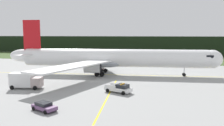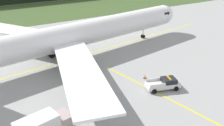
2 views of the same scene
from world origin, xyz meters
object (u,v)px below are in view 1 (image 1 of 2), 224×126
(airliner, at_px, (111,58))
(catering_truck, at_px, (25,80))
(staff_car, at_px, (44,106))
(apron_cone, at_px, (123,86))
(ops_pickup_truck, at_px, (119,88))

(airliner, relative_size, catering_truck, 8.77)
(airliner, bearing_deg, catering_truck, -121.56)
(catering_truck, height_order, staff_car, catering_truck)
(staff_car, xyz_separation_m, apron_cone, (8.08, 17.86, -0.36))
(staff_car, height_order, apron_cone, staff_car)
(catering_truck, relative_size, apron_cone, 9.90)
(catering_truck, height_order, apron_cone, catering_truck)
(ops_pickup_truck, distance_m, staff_car, 15.83)
(airliner, bearing_deg, ops_pickup_truck, -69.88)
(ops_pickup_truck, bearing_deg, staff_car, -122.05)
(airliner, bearing_deg, apron_cone, -65.53)
(airliner, height_order, catering_truck, airliner)
(staff_car, relative_size, apron_cone, 6.35)
(catering_truck, distance_m, staff_car, 16.41)
(ops_pickup_truck, relative_size, apron_cone, 8.25)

